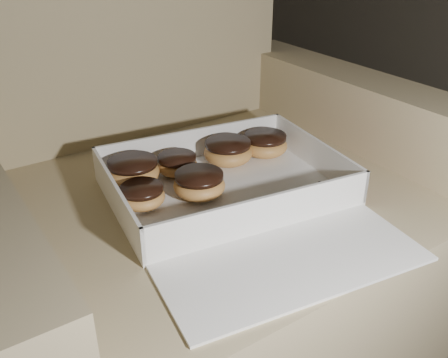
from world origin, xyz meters
TOP-DOWN VIEW (x-y plane):
  - armchair at (0.34, 0.40)m, footprint 0.94×0.80m
  - bakery_box at (0.35, 0.26)m, footprint 0.48×0.54m
  - donut_a at (0.20, 0.33)m, footprint 0.08×0.08m
  - donut_b at (0.42, 0.39)m, footprint 0.10×0.10m
  - donut_c at (0.51, 0.38)m, footprint 0.09×0.09m
  - donut_d at (0.31, 0.40)m, footprint 0.08×0.08m
  - donut_e at (0.22, 0.42)m, footprint 0.10×0.10m
  - donut_f at (0.30, 0.31)m, footprint 0.09×0.09m
  - crumb_a at (0.52, 0.22)m, footprint 0.01×0.01m
  - crumb_b at (0.23, 0.23)m, footprint 0.01×0.01m
  - crumb_c at (0.38, 0.16)m, footprint 0.01×0.01m
  - crumb_d at (0.24, 0.20)m, footprint 0.01×0.01m

SIDE VIEW (x-z plane):
  - armchair at x=0.34m, z-range -0.18..0.80m
  - crumb_a at x=0.52m, z-range 0.45..0.45m
  - crumb_b at x=0.23m, z-range 0.45..0.45m
  - crumb_c at x=0.38m, z-range 0.45..0.45m
  - crumb_d at x=0.24m, z-range 0.45..0.45m
  - bakery_box at x=0.35m, z-range 0.42..0.49m
  - donut_a at x=0.20m, z-range 0.45..0.49m
  - donut_d at x=0.31m, z-range 0.45..0.49m
  - donut_f at x=0.30m, z-range 0.45..0.50m
  - donut_c at x=0.51m, z-range 0.45..0.50m
  - donut_b at x=0.42m, z-range 0.45..0.50m
  - donut_e at x=0.22m, z-range 0.45..0.50m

